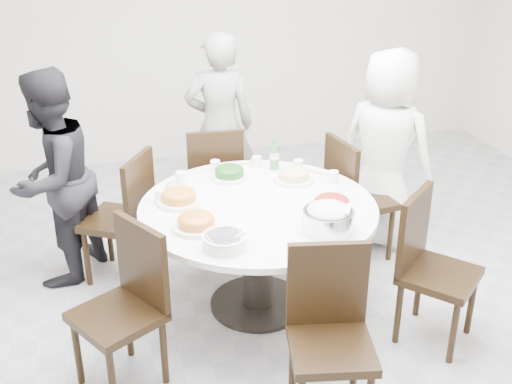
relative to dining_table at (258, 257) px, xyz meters
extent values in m
cube|color=#A2A1A6|center=(0.25, -0.18, -0.38)|extent=(6.00, 6.00, 0.01)
cube|color=silver|center=(0.25, 2.82, 1.02)|extent=(6.00, 0.01, 2.80)
cylinder|color=white|center=(0.00, 0.00, 0.00)|extent=(1.50, 1.50, 0.75)
cube|color=black|center=(0.92, 0.46, 0.10)|extent=(0.48, 0.48, 0.95)
cube|color=black|center=(-0.09, 1.05, 0.10)|extent=(0.44, 0.44, 0.95)
cube|color=black|center=(-0.86, 0.61, 0.10)|extent=(0.57, 0.57, 0.95)
cube|color=black|center=(-0.93, -0.53, 0.10)|extent=(0.58, 0.58, 0.95)
cube|color=black|center=(0.09, -1.08, 0.10)|extent=(0.49, 0.49, 0.95)
cube|color=black|center=(0.96, -0.61, 0.10)|extent=(0.59, 0.59, 0.95)
imported|color=white|center=(1.17, 0.63, 0.39)|extent=(0.86, 0.89, 1.54)
imported|color=black|center=(0.06, 1.44, 0.41)|extent=(0.61, 0.43, 1.56)
imported|color=black|center=(-1.26, 0.73, 0.38)|extent=(0.89, 0.93, 1.52)
cylinder|color=white|center=(-0.08, 0.45, 0.41)|extent=(0.25, 0.25, 0.07)
cylinder|color=white|center=(0.33, 0.30, 0.41)|extent=(0.26, 0.26, 0.07)
cylinder|color=white|center=(-0.47, 0.16, 0.41)|extent=(0.28, 0.28, 0.08)
cylinder|color=white|center=(0.42, -0.18, 0.41)|extent=(0.28, 0.28, 0.07)
cylinder|color=white|center=(-0.43, -0.20, 0.41)|extent=(0.28, 0.28, 0.07)
cylinder|color=silver|center=(0.31, -0.42, 0.44)|extent=(0.30, 0.30, 0.13)
cylinder|color=white|center=(-0.31, -0.46, 0.41)|extent=(0.25, 0.25, 0.08)
cylinder|color=#317A3E|center=(0.26, 0.54, 0.49)|extent=(0.07, 0.07, 0.23)
cylinder|color=white|center=(0.02, 0.65, 0.42)|extent=(0.07, 0.07, 0.08)
camera|label=1|loc=(-0.93, -3.48, 2.15)|focal=45.00mm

